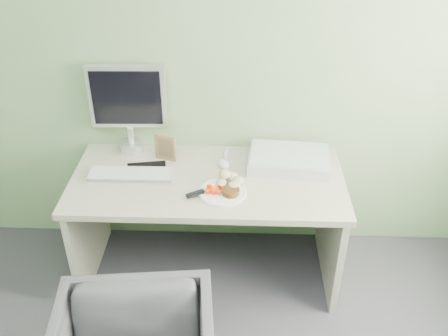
{
  "coord_description": "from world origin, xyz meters",
  "views": [
    {
      "loc": [
        0.18,
        -0.78,
        2.37
      ],
      "look_at": [
        0.1,
        1.5,
        0.89
      ],
      "focal_mm": 40.0,
      "sensor_mm": 36.0,
      "label": 1
    }
  ],
  "objects_px": {
    "plate": "(223,192)",
    "monitor": "(128,104)",
    "desk": "(208,203)",
    "scanner": "(289,160)"
  },
  "relations": [
    {
      "from": "plate",
      "to": "scanner",
      "type": "bearing_deg",
      "value": 37.85
    },
    {
      "from": "desk",
      "to": "monitor",
      "type": "relative_size",
      "value": 2.85
    },
    {
      "from": "desk",
      "to": "scanner",
      "type": "relative_size",
      "value": 3.32
    },
    {
      "from": "scanner",
      "to": "monitor",
      "type": "height_order",
      "value": "monitor"
    },
    {
      "from": "desk",
      "to": "plate",
      "type": "xyz_separation_m",
      "value": [
        0.1,
        -0.15,
        0.19
      ]
    },
    {
      "from": "desk",
      "to": "monitor",
      "type": "distance_m",
      "value": 0.77
    },
    {
      "from": "scanner",
      "to": "plate",
      "type": "bearing_deg",
      "value": -136.79
    },
    {
      "from": "desk",
      "to": "plate",
      "type": "relative_size",
      "value": 5.91
    },
    {
      "from": "plate",
      "to": "monitor",
      "type": "distance_m",
      "value": 0.81
    },
    {
      "from": "desk",
      "to": "plate",
      "type": "distance_m",
      "value": 0.26
    }
  ]
}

